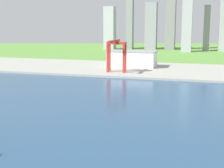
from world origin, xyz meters
name	(u,v)px	position (x,y,z in m)	size (l,w,h in m)	color
ground_plane	(154,109)	(0.00, 300.00, 0.00)	(2400.00, 2400.00, 0.00)	#578A39
water_bay	(136,136)	(0.00, 240.00, 0.07)	(840.00, 360.00, 0.15)	navy
industrial_pier	(179,71)	(0.00, 490.00, 1.25)	(840.00, 140.00, 2.50)	#97988D
port_crane_red	(116,49)	(-69.27, 447.18, 29.99)	(22.02, 41.73, 38.51)	#B72D23
warehouse_main	(132,59)	(-63.20, 504.89, 13.06)	(64.14, 32.93, 21.08)	white
distant_skyline	(182,24)	(-25.86, 824.06, 57.76)	(362.25, 72.33, 154.96)	#AAAAB7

